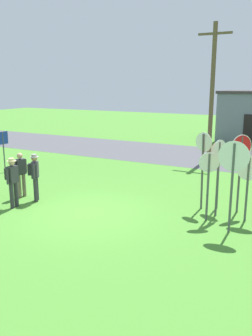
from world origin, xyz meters
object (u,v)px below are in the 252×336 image
at_px(stop_sign_leaning_right, 219,164).
at_px(stop_sign_rear_left, 218,164).
at_px(stop_sign_nearest, 248,177).
at_px(stop_sign_center_cluster, 208,176).
at_px(stop_sign_far_back, 233,170).
at_px(person_on_left, 21,172).
at_px(info_panel_middle, 3,144).
at_px(utility_pole, 212,90).
at_px(stop_sign_leaning_left, 203,159).
at_px(person_holding_notes, 12,179).
at_px(person_in_blue, 35,174).
at_px(stop_sign_tallest, 241,160).

bearing_deg(stop_sign_leaning_right, stop_sign_rear_left, -78.25).
bearing_deg(stop_sign_nearest, stop_sign_center_cluster, -153.14).
xyz_separation_m(stop_sign_far_back, person_on_left, (-7.66, -0.27, -0.90)).
bearing_deg(stop_sign_rear_left, info_panel_middle, 174.11).
height_order(utility_pole, stop_sign_leaning_left, utility_pole).
relative_size(stop_sign_rear_left, stop_sign_nearest, 1.19).
bearing_deg(stop_sign_leaning_left, stop_sign_center_cluster, -64.68).
bearing_deg(person_holding_notes, utility_pole, 71.39).
xyz_separation_m(stop_sign_rear_left, person_in_blue, (-6.18, -1.58, -0.71)).
xyz_separation_m(stop_sign_leaning_left, info_panel_middle, (-9.88, 0.67, -0.39)).
distance_m(stop_sign_rear_left, stop_sign_tallest, 0.85).
bearing_deg(stop_sign_tallest, stop_sign_far_back, -85.85).
bearing_deg(stop_sign_rear_left, stop_sign_center_cluster, -103.56).
height_order(stop_sign_far_back, person_in_blue, stop_sign_far_back).
xyz_separation_m(stop_sign_nearest, stop_sign_leaning_left, (-1.55, 0.46, 0.33)).
relative_size(stop_sign_rear_left, info_panel_middle, 1.26).
bearing_deg(stop_sign_leaning_left, person_on_left, -163.63).
relative_size(stop_sign_far_back, person_on_left, 1.58).
distance_m(person_in_blue, info_panel_middle, 5.08).
height_order(utility_pole, stop_sign_leaning_right, utility_pole).
relative_size(stop_sign_nearest, stop_sign_leaning_left, 0.79).
relative_size(stop_sign_rear_left, stop_sign_leaning_left, 0.94).
bearing_deg(stop_sign_far_back, info_panel_middle, 168.54).
bearing_deg(info_panel_middle, stop_sign_nearest, -5.62).
relative_size(stop_sign_center_cluster, person_in_blue, 1.25).
bearing_deg(stop_sign_leaning_left, stop_sign_rear_left, -34.03).
bearing_deg(stop_sign_nearest, person_holding_notes, -161.66).
bearing_deg(stop_sign_leaning_right, stop_sign_nearest, -33.89).
distance_m(stop_sign_tallest, person_holding_notes, 7.64).
bearing_deg(utility_pole, person_on_left, -113.20).
relative_size(stop_sign_leaning_right, person_on_left, 1.37).
height_order(utility_pole, stop_sign_far_back, utility_pole).
xyz_separation_m(stop_sign_rear_left, person_on_left, (-6.97, -1.45, -0.77)).
height_order(stop_sign_tallest, person_holding_notes, stop_sign_tallest).
relative_size(stop_sign_nearest, stop_sign_leaning_right, 0.90).
height_order(stop_sign_center_cluster, person_on_left, stop_sign_center_cluster).
distance_m(stop_sign_nearest, stop_sign_leaning_right, 1.30).
distance_m(stop_sign_leaning_right, stop_sign_far_back, 2.06).
bearing_deg(person_in_blue, stop_sign_leaning_right, 20.51).
xyz_separation_m(stop_sign_center_cluster, person_on_left, (-6.83, -0.87, -0.50)).
height_order(stop_sign_center_cluster, stop_sign_leaning_left, stop_sign_leaning_left).
relative_size(stop_sign_nearest, person_holding_notes, 1.20).
height_order(stop_sign_leaning_right, person_on_left, stop_sign_leaning_right).
height_order(utility_pole, person_on_left, utility_pole).
xyz_separation_m(stop_sign_nearest, stop_sign_far_back, (-0.24, -1.14, 0.43)).
bearing_deg(stop_sign_nearest, utility_pole, 111.99).
relative_size(utility_pole, stop_sign_leaning_left, 2.79).
distance_m(stop_sign_far_back, person_on_left, 7.72).
bearing_deg(info_panel_middle, person_on_left, -35.76).
bearing_deg(person_holding_notes, stop_sign_tallest, 24.17).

